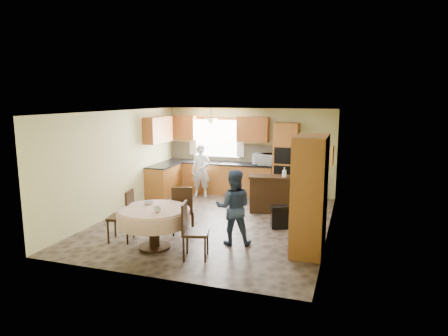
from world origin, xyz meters
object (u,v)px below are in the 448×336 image
object	(u,v)px
cupboard	(310,194)
dining_table	(154,217)
chair_right	(191,228)
person_dining	(233,207)
chair_back	(183,208)
sideboard	(274,195)
oven_tower	(286,161)
person_sink	(201,171)
chair_left	(124,213)

from	to	relation	value
cupboard	dining_table	bearing A→B (deg)	-164.35
chair_right	person_dining	world-z (taller)	person_dining
dining_table	chair_right	distance (m)	0.88
chair_back	person_dining	bearing A→B (deg)	152.23
sideboard	person_dining	world-z (taller)	person_dining
sideboard	person_dining	xyz separation A→B (m)	(-0.31, -2.38, 0.30)
cupboard	oven_tower	bearing A→B (deg)	105.84
person_dining	dining_table	bearing A→B (deg)	11.33
oven_tower	person_dining	bearing A→B (deg)	-95.16
sideboard	dining_table	distance (m)	3.48
sideboard	chair_back	world-z (taller)	chair_back
sideboard	chair_back	bearing A→B (deg)	-131.89
cupboard	chair_back	distance (m)	2.61
person_sink	dining_table	bearing A→B (deg)	-94.03
chair_left	chair_right	bearing A→B (deg)	63.19
dining_table	chair_back	xyz separation A→B (m)	(0.21, 0.85, -0.03)
dining_table	chair_left	world-z (taller)	chair_left
dining_table	person_dining	size ratio (longest dim) A/B	0.93
chair_right	person_dining	size ratio (longest dim) A/B	0.69
cupboard	sideboard	bearing A→B (deg)	115.91
chair_left	chair_right	xyz separation A→B (m)	(1.58, -0.39, -0.01)
cupboard	chair_right	bearing A→B (deg)	-152.44
sideboard	chair_left	size ratio (longest dim) A/B	1.17
oven_tower	chair_back	xyz separation A→B (m)	(-1.49, -3.70, -0.49)
chair_back	oven_tower	bearing A→B (deg)	-130.93
cupboard	chair_back	bearing A→B (deg)	178.32
sideboard	dining_table	size ratio (longest dim) A/B	0.88
chair_left	chair_back	size ratio (longest dim) A/B	1.00
person_sink	chair_right	bearing A→B (deg)	-83.60
sideboard	person_dining	distance (m)	2.42
person_dining	person_sink	bearing A→B (deg)	-74.31
chair_back	person_dining	size ratio (longest dim) A/B	0.70
dining_table	chair_right	world-z (taller)	chair_right
chair_left	person_sink	bearing A→B (deg)	165.21
cupboard	chair_right	world-z (taller)	cupboard
sideboard	chair_right	world-z (taller)	chair_right
cupboard	dining_table	world-z (taller)	cupboard
oven_tower	cupboard	world-z (taller)	cupboard
chair_right	person_dining	bearing A→B (deg)	-43.20
cupboard	dining_table	distance (m)	2.92
sideboard	chair_back	xyz separation A→B (m)	(-1.45, -2.20, 0.14)
cupboard	dining_table	xyz separation A→B (m)	(-2.77, -0.78, -0.47)
person_sink	chair_left	bearing A→B (deg)	-104.57
person_sink	person_dining	distance (m)	3.84
oven_tower	person_dining	distance (m)	3.90
cupboard	chair_right	size ratio (longest dim) A/B	2.13
chair_left	person_dining	bearing A→B (deg)	90.83
chair_back	person_sink	distance (m)	3.23
dining_table	chair_back	bearing A→B (deg)	75.94
dining_table	sideboard	bearing A→B (deg)	61.42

